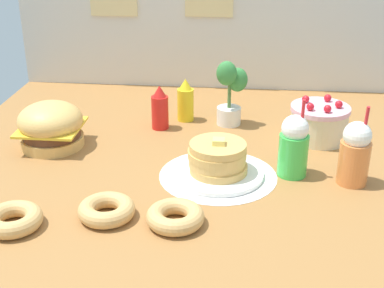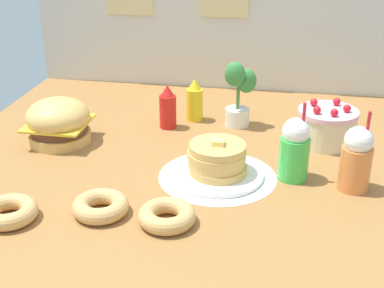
{
  "view_description": "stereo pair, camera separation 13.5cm",
  "coord_description": "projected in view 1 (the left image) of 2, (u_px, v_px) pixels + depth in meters",
  "views": [
    {
      "loc": [
        0.17,
        -1.7,
        0.91
      ],
      "look_at": [
        -0.0,
        0.04,
        0.12
      ],
      "focal_mm": 50.69,
      "sensor_mm": 36.0,
      "label": 1
    },
    {
      "loc": [
        0.3,
        -1.69,
        0.91
      ],
      "look_at": [
        -0.0,
        0.04,
        0.12
      ],
      "focal_mm": 50.69,
      "sensor_mm": 36.0,
      "label": 2
    }
  ],
  "objects": [
    {
      "name": "potted_plant",
      "position": [
        230.0,
        90.0,
        2.34
      ],
      "size": [
        0.14,
        0.12,
        0.29
      ],
      "color": "white",
      "rests_on": "ground_plane"
    },
    {
      "name": "cream_soda_cup",
      "position": [
        294.0,
        146.0,
        1.92
      ],
      "size": [
        0.11,
        0.11,
        0.29
      ],
      "color": "green",
      "rests_on": "ground_plane"
    },
    {
      "name": "layer_cake",
      "position": [
        319.0,
        122.0,
        2.22
      ],
      "size": [
        0.24,
        0.24,
        0.18
      ],
      "color": "beige",
      "rests_on": "ground_plane"
    },
    {
      "name": "ketchup_bottle",
      "position": [
        160.0,
        109.0,
        2.32
      ],
      "size": [
        0.07,
        0.07,
        0.19
      ],
      "color": "red",
      "rests_on": "ground_plane"
    },
    {
      "name": "donut_chocolate",
      "position": [
        107.0,
        209.0,
        1.69
      ],
      "size": [
        0.18,
        0.18,
        0.05
      ],
      "color": "tan",
      "rests_on": "ground_plane"
    },
    {
      "name": "back_wall",
      "position": [
        212.0,
        7.0,
        2.7
      ],
      "size": [
        1.99,
        0.04,
        0.83
      ],
      "color": "beige",
      "rests_on": "ground_plane"
    },
    {
      "name": "donut_pink_glaze",
      "position": [
        13.0,
        219.0,
        1.64
      ],
      "size": [
        0.18,
        0.18,
        0.05
      ],
      "color": "tan",
      "rests_on": "ground_plane"
    },
    {
      "name": "mustard_bottle",
      "position": [
        185.0,
        101.0,
        2.41
      ],
      "size": [
        0.07,
        0.07,
        0.19
      ],
      "color": "yellow",
      "rests_on": "ground_plane"
    },
    {
      "name": "burger",
      "position": [
        51.0,
        126.0,
        2.15
      ],
      "size": [
        0.26,
        0.26,
        0.18
      ],
      "color": "#DBA859",
      "rests_on": "ground_plane"
    },
    {
      "name": "doily_mat",
      "position": [
        218.0,
        175.0,
        1.95
      ],
      "size": [
        0.42,
        0.42,
        0.0
      ],
      "primitive_type": "cylinder",
      "color": "white",
      "rests_on": "ground_plane"
    },
    {
      "name": "donut_vanilla",
      "position": [
        175.0,
        216.0,
        1.65
      ],
      "size": [
        0.18,
        0.18,
        0.05
      ],
      "color": "tan",
      "rests_on": "ground_plane"
    },
    {
      "name": "orange_float_cup",
      "position": [
        355.0,
        153.0,
        1.86
      ],
      "size": [
        0.11,
        0.11,
        0.29
      ],
      "color": "orange",
      "rests_on": "ground_plane"
    },
    {
      "name": "ground_plane",
      "position": [
        192.0,
        181.0,
        1.94
      ],
      "size": [
        1.99,
        2.08,
        0.02
      ],
      "primitive_type": "cube",
      "color": "#9E6B38"
    },
    {
      "name": "pancake_stack",
      "position": [
        218.0,
        161.0,
        1.93
      ],
      "size": [
        0.33,
        0.33,
        0.14
      ],
      "color": "white",
      "rests_on": "doily_mat"
    }
  ]
}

